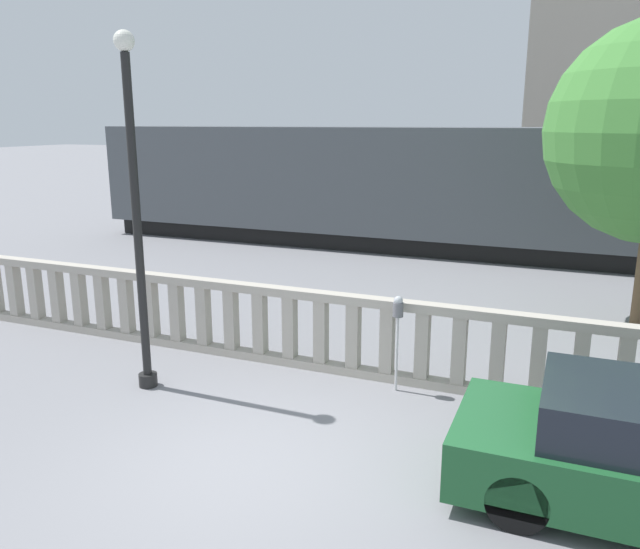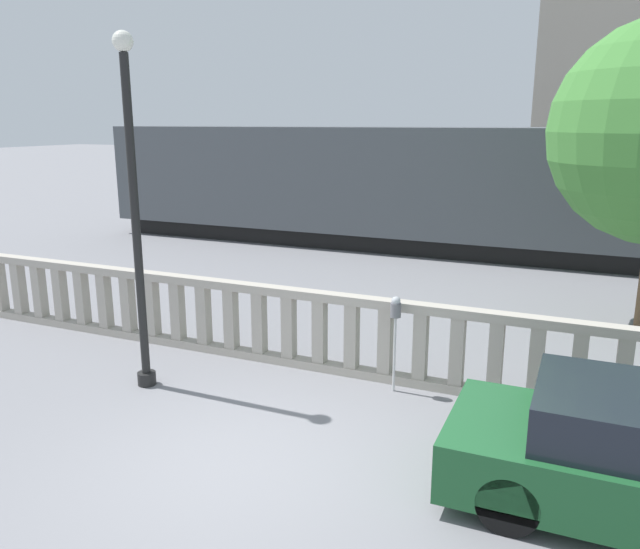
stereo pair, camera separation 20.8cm
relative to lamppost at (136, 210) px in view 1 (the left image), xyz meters
The scene contains 5 objects.
ground_plane 3.96m from the lamppost, 30.09° to the right, with size 160.00×160.00×0.00m, color slate.
balustrade 3.62m from the lamppost, 32.99° to the left, with size 16.08×0.24×1.32m.
lamppost is the anchor object (origin of this frame).
parking_meter 4.10m from the lamppost, 19.96° to the left, with size 0.16×0.16×1.48m.
train_near 12.53m from the lamppost, 73.86° to the left, with size 25.63×3.10×4.39m.
Camera 1 is at (3.35, -5.80, 3.97)m, focal length 35.00 mm.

